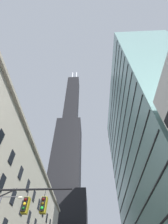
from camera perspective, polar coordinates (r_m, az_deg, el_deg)
name	(u,v)px	position (r m, az deg, el deg)	size (l,w,h in m)	color
dark_skyscraper	(66,171)	(113.46, -6.37, -19.64)	(26.88, 26.88, 190.64)	black
glass_office_midrise	(152,148)	(50.60, 22.56, -11.42)	(16.58, 45.22, 58.65)	gray
traffic_signal_mast	(8,217)	(14.00, -24.87, -30.21)	(7.12, 0.63, 6.87)	black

